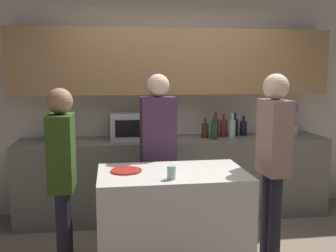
# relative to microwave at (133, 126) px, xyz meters

# --- Properties ---
(back_wall) EXTENTS (6.40, 0.40, 2.70)m
(back_wall) POSITION_rel_microwave_xyz_m (0.48, 0.20, 0.45)
(back_wall) COLOR beige
(back_wall) RESTS_ON ground_plane
(back_counter) EXTENTS (3.60, 0.62, 0.93)m
(back_counter) POSITION_rel_microwave_xyz_m (0.48, -0.07, -0.62)
(back_counter) COLOR #6B665B
(back_counter) RESTS_ON ground_plane
(kitchen_island) EXTENTS (1.24, 0.74, 0.89)m
(kitchen_island) POSITION_rel_microwave_xyz_m (0.25, -1.38, -0.64)
(kitchen_island) COLOR beige
(kitchen_island) RESTS_ON ground_plane
(microwave) EXTENTS (0.52, 0.39, 0.30)m
(microwave) POSITION_rel_microwave_xyz_m (0.00, 0.00, 0.00)
(microwave) COLOR #B7BABC
(microwave) RESTS_ON back_counter
(toaster) EXTENTS (0.26, 0.16, 0.18)m
(toaster) POSITION_rel_microwave_xyz_m (-0.84, 0.00, -0.06)
(toaster) COLOR silver
(toaster) RESTS_ON back_counter
(potted_plant) EXTENTS (0.14, 0.14, 0.39)m
(potted_plant) POSITION_rel_microwave_xyz_m (1.98, 0.00, 0.05)
(potted_plant) COLOR silver
(potted_plant) RESTS_ON back_counter
(bottle_0) EXTENTS (0.08, 0.08, 0.24)m
(bottle_0) POSITION_rel_microwave_xyz_m (0.85, -0.06, -0.06)
(bottle_0) COLOR #472814
(bottle_0) RESTS_ON back_counter
(bottle_1) EXTENTS (0.08, 0.08, 0.28)m
(bottle_1) POSITION_rel_microwave_xyz_m (0.93, -0.17, -0.04)
(bottle_1) COLOR #194723
(bottle_1) RESTS_ON back_counter
(bottle_2) EXTENTS (0.08, 0.08, 0.30)m
(bottle_2) POSITION_rel_microwave_xyz_m (0.99, 0.00, -0.04)
(bottle_2) COLOR maroon
(bottle_2) RESTS_ON back_counter
(bottle_3) EXTENTS (0.08, 0.08, 0.28)m
(bottle_3) POSITION_rel_microwave_xyz_m (1.09, -0.02, -0.04)
(bottle_3) COLOR maroon
(bottle_3) RESTS_ON back_counter
(bottle_4) EXTENTS (0.08, 0.08, 0.29)m
(bottle_4) POSITION_rel_microwave_xyz_m (1.17, -0.08, -0.04)
(bottle_4) COLOR silver
(bottle_4) RESTS_ON back_counter
(bottle_5) EXTENTS (0.07, 0.07, 0.28)m
(bottle_5) POSITION_rel_microwave_xyz_m (1.25, 0.03, -0.04)
(bottle_5) COLOR black
(bottle_5) RESTS_ON back_counter
(bottle_6) EXTENTS (0.08, 0.08, 0.25)m
(bottle_6) POSITION_rel_microwave_xyz_m (1.36, 0.04, -0.06)
(bottle_6) COLOR black
(bottle_6) RESTS_ON back_counter
(plate_on_island) EXTENTS (0.26, 0.26, 0.01)m
(plate_on_island) POSITION_rel_microwave_xyz_m (-0.13, -1.32, -0.19)
(plate_on_island) COLOR red
(plate_on_island) RESTS_ON kitchen_island
(cup_0) EXTENTS (0.07, 0.07, 0.11)m
(cup_0) POSITION_rel_microwave_xyz_m (0.21, -1.60, -0.14)
(cup_0) COLOR #AAE1CF
(cup_0) RESTS_ON kitchen_island
(person_left) EXTENTS (0.21, 0.35, 1.59)m
(person_left) POSITION_rel_microwave_xyz_m (-0.65, -1.35, -0.14)
(person_left) COLOR black
(person_left) RESTS_ON ground_plane
(person_center) EXTENTS (0.22, 0.35, 1.70)m
(person_center) POSITION_rel_microwave_xyz_m (1.15, -1.35, -0.07)
(person_center) COLOR black
(person_center) RESTS_ON ground_plane
(person_right) EXTENTS (0.35, 0.22, 1.69)m
(person_right) POSITION_rel_microwave_xyz_m (0.21, -0.75, -0.07)
(person_right) COLOR black
(person_right) RESTS_ON ground_plane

